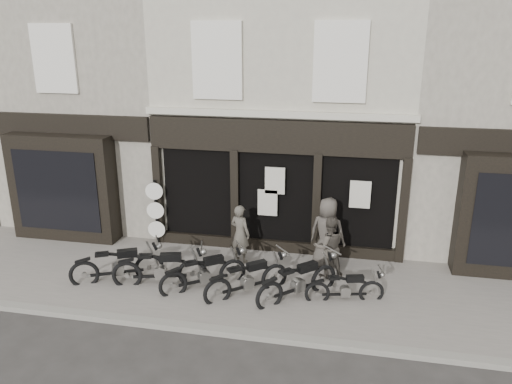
% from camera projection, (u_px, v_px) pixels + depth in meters
% --- Properties ---
extents(ground_plane, '(90.00, 90.00, 0.00)m').
position_uv_depth(ground_plane, '(254.00, 306.00, 11.69)').
color(ground_plane, '#2D2B28').
rests_on(ground_plane, ground).
extents(pavement, '(30.00, 4.20, 0.12)m').
position_uv_depth(pavement, '(262.00, 285.00, 12.51)').
color(pavement, slate).
rests_on(pavement, ground_plane).
extents(kerb, '(30.00, 0.25, 0.13)m').
position_uv_depth(kerb, '(243.00, 334.00, 10.51)').
color(kerb, gray).
rests_on(kerb, ground_plane).
extents(central_building, '(7.30, 6.22, 8.34)m').
position_uv_depth(central_building, '(292.00, 98.00, 15.98)').
color(central_building, '#BBB6A0').
rests_on(central_building, ground).
extents(neighbour_left, '(5.60, 6.73, 8.34)m').
position_uv_depth(neighbour_left, '(108.00, 95.00, 17.14)').
color(neighbour_left, '#A09787').
rests_on(neighbour_left, ground).
extents(neighbour_right, '(5.60, 6.73, 8.34)m').
position_uv_depth(neighbour_right, '(504.00, 106.00, 14.75)').
color(neighbour_right, '#A09787').
rests_on(neighbour_right, ground).
extents(motorcycle_0, '(2.15, 1.31, 1.11)m').
position_uv_depth(motorcycle_0, '(118.00, 268.00, 12.58)').
color(motorcycle_0, black).
rests_on(motorcycle_0, ground).
extents(motorcycle_1, '(2.32, 0.94, 1.13)m').
position_uv_depth(motorcycle_1, '(161.00, 272.00, 12.38)').
color(motorcycle_1, black).
rests_on(motorcycle_1, ground).
extents(motorcycle_2, '(1.94, 1.56, 1.08)m').
position_uv_depth(motorcycle_2, '(205.00, 276.00, 12.22)').
color(motorcycle_2, black).
rests_on(motorcycle_2, ground).
extents(motorcycle_3, '(1.87, 1.65, 1.08)m').
position_uv_depth(motorcycle_3, '(248.00, 282.00, 11.93)').
color(motorcycle_3, black).
rests_on(motorcycle_3, ground).
extents(motorcycle_4, '(1.86, 1.79, 1.11)m').
position_uv_depth(motorcycle_4, '(298.00, 284.00, 11.78)').
color(motorcycle_4, black).
rests_on(motorcycle_4, ground).
extents(motorcycle_5, '(1.84, 0.70, 0.90)m').
position_uv_depth(motorcycle_5, '(346.00, 291.00, 11.66)').
color(motorcycle_5, black).
rests_on(motorcycle_5, ground).
extents(man_left, '(0.69, 0.59, 1.62)m').
position_uv_depth(man_left, '(240.00, 234.00, 13.47)').
color(man_left, '#4C483F').
rests_on(man_left, pavement).
extents(man_centre, '(0.92, 0.80, 1.62)m').
position_uv_depth(man_centre, '(329.00, 247.00, 12.61)').
color(man_centre, '#423C35').
rests_on(man_centre, pavement).
extents(man_right, '(1.06, 0.81, 1.93)m').
position_uv_depth(man_right, '(327.00, 233.00, 13.11)').
color(man_right, '#433E38').
rests_on(man_right, pavement).
extents(advert_sign_post, '(0.51, 0.33, 2.09)m').
position_uv_depth(advert_sign_post, '(156.00, 215.00, 14.54)').
color(advert_sign_post, black).
rests_on(advert_sign_post, ground).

